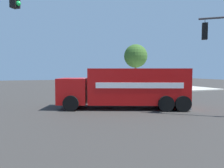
% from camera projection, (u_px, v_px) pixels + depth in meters
% --- Properties ---
extents(ground_plane, '(100.00, 100.00, 0.00)m').
position_uv_depth(ground_plane, '(103.00, 106.00, 15.27)').
color(ground_plane, '#33302D').
extents(sidewalk_corner_near, '(12.97, 12.97, 0.14)m').
position_uv_depth(sidewalk_corner_near, '(158.00, 87.00, 32.09)').
color(sidewalk_corner_near, '#B2ADA0').
rests_on(sidewalk_corner_near, ground).
extents(delivery_truck, '(8.88, 5.62, 2.70)m').
position_uv_depth(delivery_truck, '(127.00, 87.00, 14.39)').
color(delivery_truck, red).
rests_on(delivery_truck, ground).
extents(pedestrian_near_corner, '(0.26, 0.53, 1.78)m').
position_uv_depth(pedestrian_near_corner, '(152.00, 81.00, 29.15)').
color(pedestrian_near_corner, navy).
rests_on(pedestrian_near_corner, sidewalk_corner_near).
extents(picket_fence_run, '(5.68, 0.05, 0.95)m').
position_uv_depth(picket_fence_run, '(138.00, 82.00, 37.88)').
color(picket_fence_run, silver).
rests_on(picket_fence_run, sidewalk_corner_near).
extents(shade_tree_near, '(3.98, 3.98, 6.98)m').
position_uv_depth(shade_tree_near, '(136.00, 56.00, 35.94)').
color(shade_tree_near, brown).
rests_on(shade_tree_near, sidewalk_corner_near).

